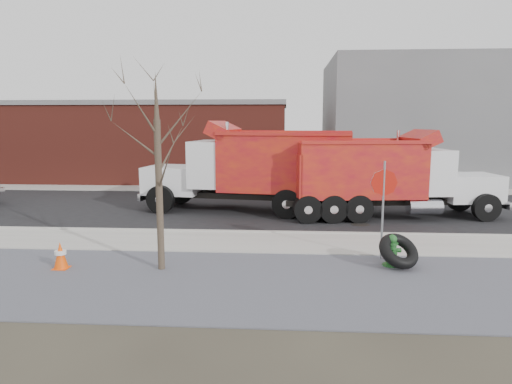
# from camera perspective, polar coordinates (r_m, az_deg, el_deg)

# --- Properties ---
(ground) EXTENTS (120.00, 120.00, 0.00)m
(ground) POSITION_cam_1_polar(r_m,az_deg,el_deg) (14.75, 3.22, -6.74)
(ground) COLOR #383328
(ground) RESTS_ON ground
(gravel_verge) EXTENTS (60.00, 5.00, 0.03)m
(gravel_verge) POSITION_cam_1_polar(r_m,az_deg,el_deg) (11.41, 3.04, -11.36)
(gravel_verge) COLOR slate
(gravel_verge) RESTS_ON ground
(sidewalk) EXTENTS (60.00, 2.50, 0.06)m
(sidewalk) POSITION_cam_1_polar(r_m,az_deg,el_deg) (14.98, 3.23, -6.37)
(sidewalk) COLOR #9E9B93
(sidewalk) RESTS_ON ground
(curb) EXTENTS (60.00, 0.15, 0.11)m
(curb) POSITION_cam_1_polar(r_m,az_deg,el_deg) (16.23, 3.28, -5.09)
(curb) COLOR #9E9B93
(curb) RESTS_ON ground
(road) EXTENTS (60.00, 9.40, 0.02)m
(road) POSITION_cam_1_polar(r_m,az_deg,el_deg) (20.88, 3.40, -2.09)
(road) COLOR black
(road) RESTS_ON ground
(far_sidewalk) EXTENTS (60.00, 2.00, 0.06)m
(far_sidewalk) POSITION_cam_1_polar(r_m,az_deg,el_deg) (26.50, 3.48, 0.27)
(far_sidewalk) COLOR #9E9B93
(far_sidewalk) RESTS_ON ground
(building_grey) EXTENTS (12.00, 10.00, 8.00)m
(building_grey) POSITION_cam_1_polar(r_m,az_deg,el_deg) (33.42, 19.40, 8.39)
(building_grey) COLOR slate
(building_grey) RESTS_ON ground
(building_brick) EXTENTS (20.20, 8.20, 5.30)m
(building_brick) POSITION_cam_1_polar(r_m,az_deg,el_deg) (32.83, -14.26, 6.26)
(building_brick) COLOR maroon
(building_brick) RESTS_ON ground
(bare_tree) EXTENTS (3.20, 3.20, 5.20)m
(bare_tree) POSITION_cam_1_polar(r_m,az_deg,el_deg) (12.09, -12.19, 5.52)
(bare_tree) COLOR #382D23
(bare_tree) RESTS_ON ground
(fire_hydrant) EXTENTS (0.51, 0.50, 0.91)m
(fire_hydrant) POSITION_cam_1_polar(r_m,az_deg,el_deg) (13.12, 16.60, -7.19)
(fire_hydrant) COLOR #25622F
(fire_hydrant) RESTS_ON ground
(truck_tire) EXTENTS (1.44, 1.41, 0.95)m
(truck_tire) POSITION_cam_1_polar(r_m,az_deg,el_deg) (12.99, 17.40, -7.04)
(truck_tire) COLOR black
(truck_tire) RESTS_ON ground
(stop_sign) EXTENTS (0.77, 0.11, 2.85)m
(stop_sign) POSITION_cam_1_polar(r_m,az_deg,el_deg) (13.40, 15.65, -0.15)
(stop_sign) COLOR gray
(stop_sign) RESTS_ON ground
(traffic_cone_near) EXTENTS (0.40, 0.40, 0.76)m
(traffic_cone_near) POSITION_cam_1_polar(r_m,az_deg,el_deg) (13.43, -23.24, -7.32)
(traffic_cone_near) COLOR #FB4C07
(traffic_cone_near) RESTS_ON ground
(dump_truck_red_a) EXTENTS (8.93, 3.36, 3.57)m
(dump_truck_red_a) POSITION_cam_1_polar(r_m,az_deg,el_deg) (19.50, 15.80, 2.18)
(dump_truck_red_a) COLOR black
(dump_truck_red_a) RESTS_ON ground
(dump_truck_red_b) EXTENTS (9.48, 3.81, 3.92)m
(dump_truck_red_b) POSITION_cam_1_polar(r_m,az_deg,el_deg) (19.84, 0.18, 3.14)
(dump_truck_red_b) COLOR black
(dump_truck_red_b) RESTS_ON ground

